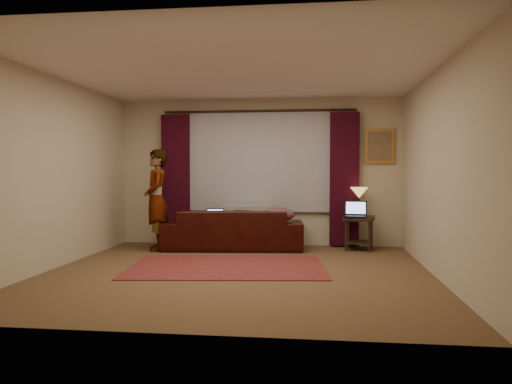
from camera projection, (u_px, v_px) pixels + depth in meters
floor at (237, 273)px, 6.50m from camera, size 5.00×5.00×0.01m
ceiling at (237, 71)px, 6.39m from camera, size 5.00×5.00×0.02m
wall_back at (259, 172)px, 8.92m from camera, size 5.00×0.02×2.60m
wall_front at (188, 173)px, 3.96m from camera, size 5.00×0.02×2.60m
wall_left at (55, 173)px, 6.75m from camera, size 0.02×5.00×2.60m
wall_right at (437, 173)px, 6.14m from camera, size 0.02×5.00×2.60m
sheer_curtain at (259, 161)px, 8.86m from camera, size 2.50×0.05×1.80m
drape_left at (176, 179)px, 9.00m from camera, size 0.50×0.14×2.30m
drape_right at (344, 179)px, 8.64m from camera, size 0.50×0.14×2.30m
curtain_rod at (258, 111)px, 8.77m from camera, size 0.04×0.04×3.40m
picture_frame at (379, 146)px, 8.62m from camera, size 0.50×0.04×0.60m
sofa at (233, 221)px, 8.43m from camera, size 2.41×1.22×0.94m
throw_blanket at (246, 193)px, 8.63m from camera, size 0.79×0.37×0.09m
clothing_pile at (278, 215)px, 8.30m from camera, size 0.66×0.59×0.23m
laptop_sofa at (214, 216)px, 8.33m from camera, size 0.30×0.32×0.22m
area_rug at (227, 266)px, 6.86m from camera, size 2.83×2.05×0.01m
end_table at (359, 233)px, 8.33m from camera, size 0.57×0.57×0.57m
tiffany_lamp at (359, 202)px, 8.40m from camera, size 0.31×0.31×0.48m
laptop_table at (356, 209)px, 8.20m from camera, size 0.40×0.43×0.26m
person at (156, 200)px, 8.28m from camera, size 0.64×0.64×1.68m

